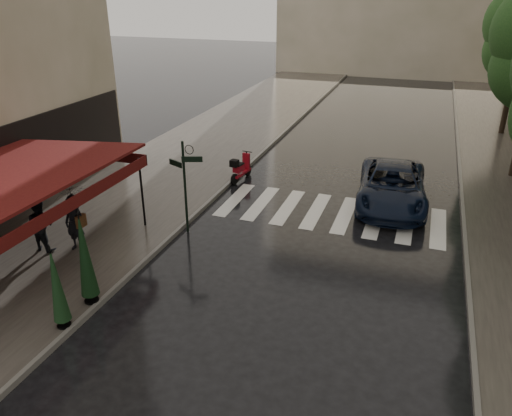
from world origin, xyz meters
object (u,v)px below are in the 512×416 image
Objects in this scene: parasol_front at (84,255)px; parked_car at (392,186)px; pedestrian_with_umbrella at (71,199)px; parasol_back at (56,285)px; pedestrian_terrace at (41,225)px; scooter at (241,169)px.

parked_car is at bearing 54.06° from parasol_front.
parasol_front is at bearing -130.51° from parked_car.
parasol_back is at bearing -55.60° from pedestrian_with_umbrella.
parasol_front is at bearing 152.69° from pedestrian_terrace.
pedestrian_terrace is at bearing -147.67° from parked_car.
scooter is 0.32× the size of parked_car.
pedestrian_terrace is (-1.00, -0.31, -0.86)m from pedestrian_with_umbrella.
pedestrian_terrace is at bearing -107.00° from scooter.
pedestrian_with_umbrella is 0.99× the size of parasol_front.
parked_car is (9.60, 7.21, -0.21)m from pedestrian_terrace.
pedestrian_terrace reaches higher than scooter.
scooter is 0.78× the size of parasol_back.
parasol_front is (2.03, -2.17, -0.31)m from pedestrian_with_umbrella.
pedestrian_with_umbrella is at bearing -101.24° from scooter.
parasol_front is at bearing -85.30° from scooter.
pedestrian_with_umbrella reaches higher than pedestrian_terrace.
parasol_back is (0.00, -1.07, -0.21)m from parasol_front.
pedestrian_with_umbrella reaches higher than parasol_back.
parasol_back reaches higher than scooter.
scooter is at bearing 171.15° from parked_car.
parasol_front is (-6.57, -9.06, 0.76)m from parked_car.
parked_car is at bearing 3.07° from scooter.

